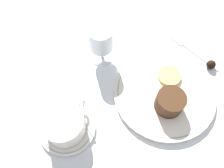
{
  "coord_description": "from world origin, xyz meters",
  "views": [
    {
      "loc": [
        -0.26,
        -0.08,
        0.54
      ],
      "look_at": [
        -0.05,
        0.08,
        0.04
      ],
      "focal_mm": 35.0,
      "sensor_mm": 36.0,
      "label": 1
    }
  ],
  "objects_px": {
    "fork": "(188,48)",
    "wine_glass": "(101,41)",
    "coffee_cup": "(64,124)",
    "dessert_cake": "(170,101)",
    "dinner_plate": "(164,93)"
  },
  "relations": [
    {
      "from": "fork",
      "to": "dinner_plate",
      "type": "bearing_deg",
      "value": -174.43
    },
    {
      "from": "dessert_cake",
      "to": "dinner_plate",
      "type": "bearing_deg",
      "value": 43.55
    },
    {
      "from": "fork",
      "to": "wine_glass",
      "type": "bearing_deg",
      "value": 133.63
    },
    {
      "from": "coffee_cup",
      "to": "dessert_cake",
      "type": "distance_m",
      "value": 0.26
    },
    {
      "from": "fork",
      "to": "dessert_cake",
      "type": "xyz_separation_m",
      "value": [
        -0.21,
        -0.04,
        0.04
      ]
    },
    {
      "from": "coffee_cup",
      "to": "fork",
      "type": "distance_m",
      "value": 0.43
    },
    {
      "from": "dinner_plate",
      "to": "fork",
      "type": "distance_m",
      "value": 0.18
    },
    {
      "from": "wine_glass",
      "to": "dinner_plate",
      "type": "bearing_deg",
      "value": -89.49
    },
    {
      "from": "coffee_cup",
      "to": "dessert_cake",
      "type": "bearing_deg",
      "value": -40.31
    },
    {
      "from": "dinner_plate",
      "to": "wine_glass",
      "type": "distance_m",
      "value": 0.22
    },
    {
      "from": "dinner_plate",
      "to": "coffee_cup",
      "type": "relative_size",
      "value": 2.19
    },
    {
      "from": "dinner_plate",
      "to": "wine_glass",
      "type": "xyz_separation_m",
      "value": [
        -0.0,
        0.21,
        0.07
      ]
    },
    {
      "from": "fork",
      "to": "dessert_cake",
      "type": "distance_m",
      "value": 0.22
    },
    {
      "from": "fork",
      "to": "dessert_cake",
      "type": "relative_size",
      "value": 2.47
    },
    {
      "from": "dinner_plate",
      "to": "wine_glass",
      "type": "bearing_deg",
      "value": 90.51
    }
  ]
}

